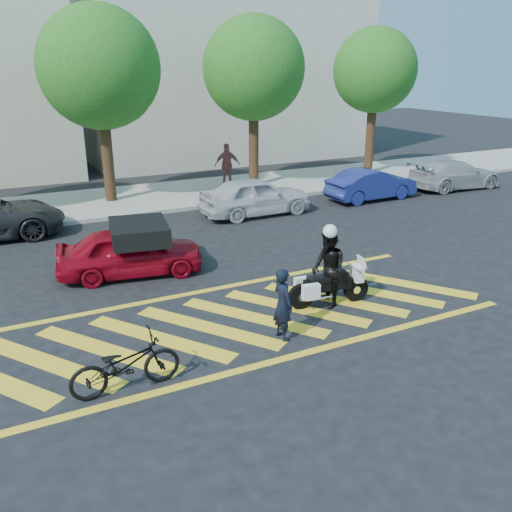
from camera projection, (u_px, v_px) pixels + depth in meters
name	position (u px, v px, depth m)	size (l,w,h in m)	color
ground	(233.00, 322.00, 12.05)	(90.00, 90.00, 0.00)	black
sidewalk	(112.00, 202.00, 22.11)	(60.00, 5.00, 0.15)	#9E998E
crosswalk	(232.00, 322.00, 12.03)	(12.33, 4.00, 0.01)	yellow
building_right	(223.00, 61.00, 31.67)	(16.00, 8.00, 11.00)	beige
tree_center	(103.00, 72.00, 20.53)	(4.60, 4.60, 7.56)	black
tree_right	(256.00, 72.00, 23.30)	(4.40, 4.40, 7.41)	black
tree_far_right	(376.00, 74.00, 26.09)	(4.00, 4.00, 7.10)	black
officer_bike	(283.00, 304.00, 11.09)	(0.56, 0.37, 1.55)	black
bicycle	(125.00, 365.00, 9.37)	(0.68, 1.94, 1.02)	black
police_motorcycle	(328.00, 286.00, 12.74)	(2.03, 0.75, 0.90)	black
officer_moto	(328.00, 269.00, 12.58)	(0.89, 0.70, 1.84)	black
red_convertible	(130.00, 252.00, 14.53)	(1.55, 3.84, 1.31)	maroon
parked_mid_right	(256.00, 196.00, 20.29)	(1.70, 4.24, 1.44)	#B9B9BD
parked_right	(371.00, 184.00, 22.59)	(1.37, 3.94, 1.30)	navy
parked_far_right	(455.00, 174.00, 24.59)	(1.82, 4.47, 1.30)	#94979B
pedestrian_right	(227.00, 165.00, 24.33)	(1.12, 0.47, 1.91)	brown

